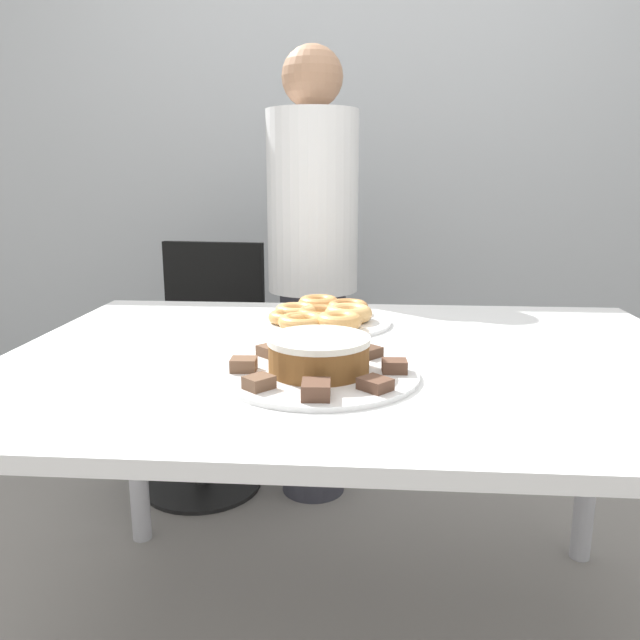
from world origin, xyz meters
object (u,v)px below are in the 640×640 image
person_standing (313,270)px  office_chair_left (204,372)px  plate_cake (319,374)px  plate_donuts (321,322)px  frosted_cake (319,354)px

person_standing → office_chair_left: 0.58m
person_standing → plate_cake: 1.01m
person_standing → office_chair_left: size_ratio=1.73×
plate_cake → plate_donuts: same height
plate_donuts → plate_cake: bearing=-86.3°
plate_cake → plate_donuts: 0.44m
plate_donuts → frosted_cake: frosted_cake is taller
person_standing → plate_donuts: size_ratio=4.31×
office_chair_left → person_standing: bearing=-1.4°
office_chair_left → frosted_cake: (0.51, -1.06, 0.39)m
person_standing → plate_donuts: person_standing is taller
plate_donuts → person_standing: bearing=97.0°
office_chair_left → plate_donuts: bearing=-46.2°
person_standing → plate_cake: bearing=-84.4°
office_chair_left → frosted_cake: bearing=-58.2°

